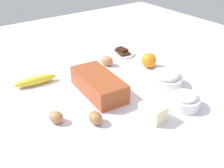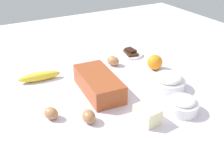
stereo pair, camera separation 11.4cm
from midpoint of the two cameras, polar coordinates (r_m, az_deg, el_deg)
ground_plane at (r=1.17m, az=2.80°, el=-2.21°), size 2.40×2.40×0.02m
loaf_pan at (r=1.15m, az=0.04°, el=0.10°), size 0.29×0.15×0.08m
flour_bowl at (r=1.21m, az=14.25°, el=0.46°), size 0.15×0.15×0.07m
sugar_bowl at (r=1.08m, az=17.43°, el=-4.18°), size 0.12×0.12×0.07m
banana at (r=1.28m, az=-12.42°, el=1.47°), size 0.06×0.19×0.04m
orange_fruit at (r=1.37m, az=11.30°, el=4.40°), size 0.07×0.07×0.07m
butter_block at (r=1.00m, az=10.65°, el=-6.35°), size 0.10×0.07×0.06m
egg_near_butter at (r=1.39m, az=2.58°, el=4.79°), size 0.08×0.07×0.05m
egg_beside_bowl at (r=1.01m, az=-9.42°, el=-6.13°), size 0.07×0.06×0.04m
egg_loose at (r=0.98m, az=-1.52°, el=-6.88°), size 0.07×0.05×0.05m
chocolate_plate at (r=1.52m, az=6.08°, el=6.26°), size 0.13×0.13×0.03m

